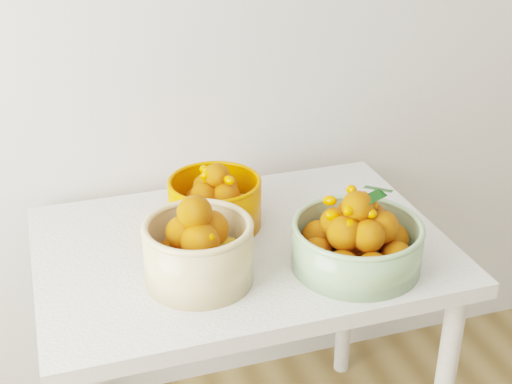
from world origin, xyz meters
The scene contains 4 objects.
table centered at (-0.20, 1.60, 0.65)m, with size 1.00×0.70×0.75m.
bowl_cream centered at (-0.34, 1.47, 0.83)m, with size 0.31×0.31×0.21m.
bowl_green centered at (0.02, 1.42, 0.82)m, with size 0.37×0.37×0.20m.
bowl_orange centered at (-0.24, 1.71, 0.82)m, with size 0.30×0.30×0.17m.
Camera 1 is at (-0.64, 0.15, 1.66)m, focal length 50.00 mm.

